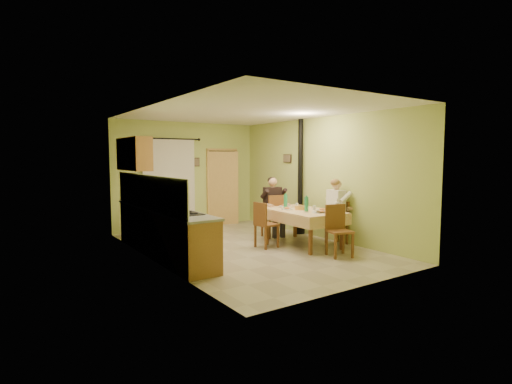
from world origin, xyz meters
TOP-DOWN VIEW (x-y plane):
  - floor at (0.00, 0.00)m, footprint 4.00×6.00m
  - room_shell at (0.00, 0.00)m, footprint 4.04×6.04m
  - kitchen_run at (-1.71, 0.40)m, footprint 0.64×3.64m
  - upper_cabinets at (-1.82, 1.70)m, footprint 0.35×1.40m
  - curtain at (-0.55, 2.90)m, footprint 1.70×0.07m
  - doorway at (1.04, 2.91)m, footprint 0.96×0.30m
  - dining_table at (1.10, -0.40)m, footprint 1.17×1.87m
  - tableware at (1.12, -0.50)m, footprint 0.76×1.65m
  - chair_far at (1.10, 0.63)m, footprint 0.50×0.50m
  - chair_near at (1.05, -1.54)m, footprint 0.53×0.53m
  - chair_right at (1.82, -0.73)m, footprint 0.42×0.42m
  - chair_left at (0.33, -0.15)m, footprint 0.43×0.43m
  - man_far at (1.11, 0.64)m, footprint 0.62×0.51m
  - man_right at (1.81, -0.73)m, footprint 0.50×0.61m
  - stove_flue at (1.90, 0.60)m, footprint 0.24×0.24m
  - picture_back at (0.25, 2.97)m, footprint 0.19×0.03m
  - picture_right at (1.97, 1.20)m, footprint 0.03×0.31m

SIDE VIEW (x-z plane):
  - floor at x=0.00m, z-range -0.01..0.01m
  - chair_right at x=1.82m, z-range -0.18..0.75m
  - chair_left at x=0.33m, z-range -0.19..0.77m
  - chair_near at x=1.05m, z-range -0.20..0.78m
  - chair_far at x=1.10m, z-range -0.21..0.80m
  - dining_table at x=1.10m, z-range 0.00..0.76m
  - kitchen_run at x=-1.71m, z-range -0.30..1.26m
  - tableware at x=1.12m, z-range 0.66..0.99m
  - man_far at x=1.11m, z-range 0.18..1.57m
  - man_right at x=1.81m, z-range 0.18..1.57m
  - stove_flue at x=1.90m, z-range -0.38..2.42m
  - doorway at x=1.04m, z-range -0.02..2.13m
  - curtain at x=-0.55m, z-range 0.15..2.37m
  - picture_back at x=0.25m, z-range 1.64..1.86m
  - room_shell at x=0.00m, z-range 0.41..3.23m
  - picture_right at x=1.97m, z-range 1.75..1.96m
  - upper_cabinets at x=-1.82m, z-range 1.60..2.30m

